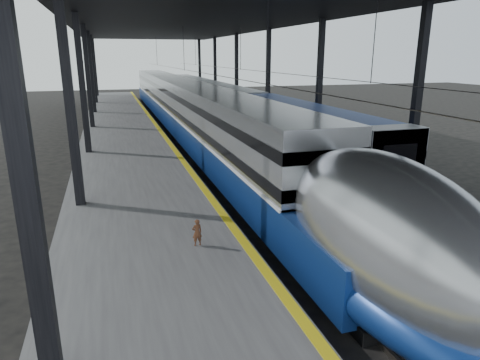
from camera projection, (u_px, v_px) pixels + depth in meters
name	position (u px, v px, depth m)	size (l,w,h in m)	color
ground	(260.00, 263.00, 14.28)	(160.00, 160.00, 0.00)	black
platform	(125.00, 142.00, 31.51)	(6.00, 80.00, 1.00)	#4C4C4F
yellow_strip	(162.00, 134.00, 32.16)	(0.30, 80.00, 0.01)	gold
rails	(229.00, 142.00, 33.88)	(6.52, 80.00, 0.16)	slate
canopy	(193.00, 20.00, 30.62)	(18.00, 75.00, 9.47)	black
tgv_train	(188.00, 111.00, 36.25)	(3.14, 65.20, 4.51)	#ACAEB3
second_train	(227.00, 105.00, 43.06)	(2.73, 56.05, 3.76)	navy
child	(197.00, 232.00, 13.14)	(0.31, 0.21, 0.86)	#502D1A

